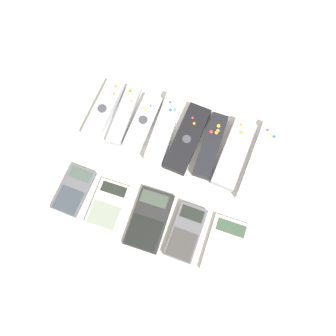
{
  "coord_description": "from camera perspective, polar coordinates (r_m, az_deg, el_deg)",
  "views": [
    {
      "loc": [
        0.08,
        -0.19,
        0.8
      ],
      "look_at": [
        0.0,
        0.03,
        0.01
      ],
      "focal_mm": 35.0,
      "sensor_mm": 36.0,
      "label": 1
    }
  ],
  "objects": [
    {
      "name": "ground_plane",
      "position": [
        0.82,
        -0.8,
        -2.46
      ],
      "size": [
        3.0,
        3.0,
        0.0
      ],
      "primitive_type": "plane",
      "color": "beige"
    },
    {
      "name": "remote_0",
      "position": [
        0.9,
        -11.16,
        9.85
      ],
      "size": [
        0.05,
        0.17,
        0.03
      ],
      "rotation": [
        0.0,
        0.0,
        -0.03
      ],
      "color": "#B7B7BC",
      "rests_on": "ground_plane"
    },
    {
      "name": "remote_1",
      "position": [
        0.89,
        -7.63,
        9.21
      ],
      "size": [
        0.05,
        0.18,
        0.02
      ],
      "rotation": [
        0.0,
        0.0,
        0.04
      ],
      "color": "gray",
      "rests_on": "ground_plane"
    },
    {
      "name": "remote_2",
      "position": [
        0.87,
        -4.33,
        8.0
      ],
      "size": [
        0.05,
        0.16,
        0.02
      ],
      "rotation": [
        0.0,
        0.0,
        -0.03
      ],
      "color": "silver",
      "rests_on": "ground_plane"
    },
    {
      "name": "remote_3",
      "position": [
        0.86,
        -0.62,
        6.95
      ],
      "size": [
        0.05,
        0.19,
        0.03
      ],
      "rotation": [
        0.0,
        0.0,
        0.03
      ],
      "color": "silver",
      "rests_on": "ground_plane"
    },
    {
      "name": "remote_4",
      "position": [
        0.85,
        3.39,
        5.18
      ],
      "size": [
        0.07,
        0.2,
        0.02
      ],
      "rotation": [
        0.0,
        0.0,
        -0.06
      ],
      "color": "black",
      "rests_on": "ground_plane"
    },
    {
      "name": "remote_5",
      "position": [
        0.85,
        7.45,
        3.92
      ],
      "size": [
        0.05,
        0.18,
        0.02
      ],
      "rotation": [
        0.0,
        0.0,
        0.01
      ],
      "color": "black",
      "rests_on": "ground_plane"
    },
    {
      "name": "remote_6",
      "position": [
        0.85,
        11.43,
        2.45
      ],
      "size": [
        0.07,
        0.19,
        0.02
      ],
      "rotation": [
        0.0,
        0.0,
        -0.05
      ],
      "color": "gray",
      "rests_on": "ground_plane"
    },
    {
      "name": "remote_7",
      "position": [
        0.86,
        15.65,
        0.99
      ],
      "size": [
        0.06,
        0.22,
        0.02
      ],
      "rotation": [
        0.0,
        0.0,
        -0.05
      ],
      "color": "white",
      "rests_on": "ground_plane"
    },
    {
      "name": "calculator_0",
      "position": [
        0.85,
        -16.06,
        -3.71
      ],
      "size": [
        0.07,
        0.12,
        0.01
      ],
      "rotation": [
        0.0,
        0.0,
        -0.03
      ],
      "color": "#4C4C51",
      "rests_on": "ground_plane"
    },
    {
      "name": "calculator_1",
      "position": [
        0.82,
        -10.35,
        -6.32
      ],
      "size": [
        0.08,
        0.12,
        0.01
      ],
      "rotation": [
        0.0,
        0.0,
        0.02
      ],
      "color": "beige",
      "rests_on": "ground_plane"
    },
    {
      "name": "calculator_2",
      "position": [
        0.8,
        -3.56,
        -8.81
      ],
      "size": [
        0.09,
        0.15,
        0.01
      ],
      "rotation": [
        0.0,
        0.0,
        0.03
      ],
      "color": "black",
      "rests_on": "ground_plane"
    },
    {
      "name": "calculator_3",
      "position": [
        0.79,
        3.15,
        -11.11
      ],
      "size": [
        0.07,
        0.13,
        0.02
      ],
      "rotation": [
        0.0,
        0.0,
        -0.01
      ],
      "color": "#4C4C51",
      "rests_on": "ground_plane"
    },
    {
      "name": "calculator_4",
      "position": [
        0.8,
        9.98,
        -13.36
      ],
      "size": [
        0.09,
        0.14,
        0.01
      ],
      "rotation": [
        0.0,
        0.0,
        0.01
      ],
      "color": "silver",
      "rests_on": "ground_plane"
    }
  ]
}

